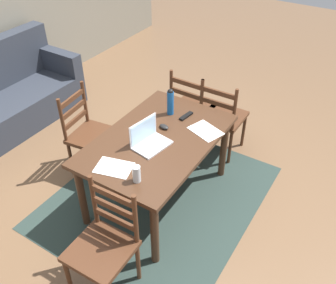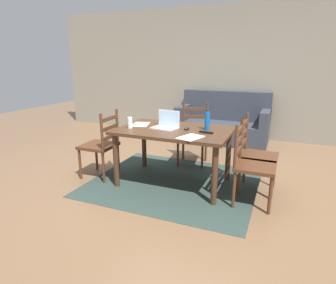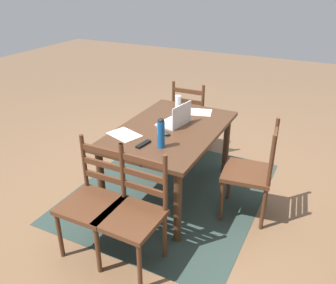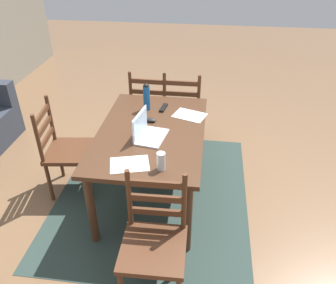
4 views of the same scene
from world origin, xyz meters
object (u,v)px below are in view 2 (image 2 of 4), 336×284
Objects in this scene: chair_left_near at (101,145)px; couch at (223,124)px; laptop at (166,124)px; computer_mouse at (187,128)px; chair_right_near at (252,165)px; dining_table at (174,136)px; chair_far_head at (193,135)px; water_bottle at (207,119)px; drinking_glass at (130,123)px; chair_right_far at (255,155)px; tv_remote at (206,132)px.

couch is at bearing 65.62° from chair_left_near.
computer_mouse is at bearing 2.65° from laptop.
chair_right_near is at bearing -3.38° from computer_mouse.
chair_far_head reaches higher than dining_table.
couch is 2.33m from water_bottle.
laptop is 0.53m from water_bottle.
water_bottle is (-0.61, 0.30, 0.42)m from chair_right_near.
laptop is 0.48m from drinking_glass.
chair_right_near is 0.93m from computer_mouse.
water_bottle is at bearing -172.81° from chair_right_far.
dining_table is 0.20m from computer_mouse.
laptop reaches higher than tv_remote.
water_bottle is at bearing -83.38° from couch.
computer_mouse is (0.28, 0.01, -0.04)m from laptop.
drinking_glass is at bearing -152.89° from computer_mouse.
chair_right_far reaches higher than tv_remote.
dining_table is 5.29× the size of water_bottle.
chair_far_head is at bearing 147.37° from chair_right_far.
laptop is (-0.11, -0.82, 0.34)m from chair_far_head.
chair_far_head is 1.54m from couch.
chair_far_head is at bearing 45.59° from chair_left_near.
computer_mouse is at bearing 11.24° from dining_table.
couch is (0.15, 1.53, -0.11)m from chair_far_head.
tv_remote is at bearing -6.18° from dining_table.
water_bottle is (1.42, 0.30, 0.42)m from chair_left_near.
drinking_glass is 1.44× the size of computer_mouse.
chair_right_far is at bearing -32.63° from chair_far_head.
chair_right_near is 5.59× the size of tv_remote.
water_bottle reaches higher than chair_right_far.
dining_table is at bearing 10.47° from chair_left_near.
tv_remote is (0.44, -0.05, 0.11)m from dining_table.
tv_remote is at bearing -78.49° from water_bottle.
couch is (0.14, 2.37, -0.29)m from dining_table.
water_bottle is (0.41, -0.73, 0.42)m from chair_far_head.
dining_table is 0.86m from chair_far_head.
laptop is 3.53× the size of computer_mouse.
computer_mouse is (-0.24, -0.08, -0.13)m from water_bottle.
chair_right_near reaches higher than computer_mouse.
chair_left_near is 6.59× the size of drinking_glass.
dining_table is 1.05m from chair_left_near.
couch reaches higher than tv_remote.
drinking_glass reaches higher than dining_table.
chair_right_near is at bearing -10.46° from laptop.
dining_table is 0.19m from laptop.
chair_far_head is 3.47× the size of water_bottle.
chair_far_head is 6.59× the size of drinking_glass.
chair_far_head is at bearing 112.84° from computer_mouse.
chair_right_near is (1.02, -1.03, 0.00)m from chair_far_head.
tv_remote is at bearing -4.93° from computer_mouse.
chair_far_head reaches higher than computer_mouse.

